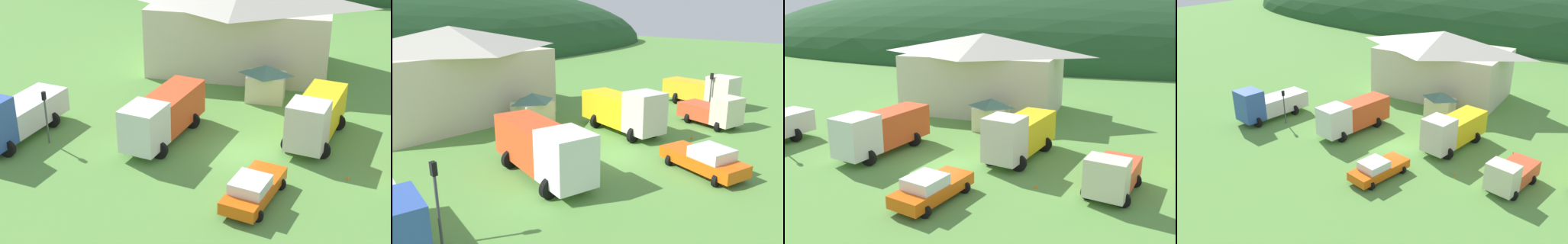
# 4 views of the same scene
# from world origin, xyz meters

# --- Properties ---
(ground_plane) EXTENTS (200.00, 200.00, 0.00)m
(ground_plane) POSITION_xyz_m (0.00, 0.00, 0.00)
(ground_plane) COLOR #5B9342
(depot_building) EXTENTS (15.98, 9.93, 7.82)m
(depot_building) POSITION_xyz_m (-2.45, 16.00, 4.03)
(depot_building) COLOR beige
(depot_building) RESTS_ON ground
(play_shed_cream) EXTENTS (3.04, 2.34, 2.78)m
(play_shed_cream) POSITION_xyz_m (0.52, 9.14, 1.43)
(play_shed_cream) COLOR beige
(play_shed_cream) RESTS_ON ground
(box_truck_blue) EXTENTS (4.09, 7.93, 3.67)m
(box_truck_blue) POSITION_xyz_m (-14.63, -1.34, 1.72)
(box_truck_blue) COLOR #3356AD
(box_truck_blue) RESTS_ON ground
(heavy_rig_white) EXTENTS (4.00, 8.20, 3.28)m
(heavy_rig_white) POSITION_xyz_m (-5.17, 0.91, 1.80)
(heavy_rig_white) COLOR white
(heavy_rig_white) RESTS_ON ground
(flatbed_truck_yellow) EXTENTS (3.98, 7.71, 3.50)m
(flatbed_truck_yellow) POSITION_xyz_m (4.49, 3.02, 1.79)
(flatbed_truck_yellow) COLOR silver
(flatbed_truck_yellow) RESTS_ON ground
(service_pickup_orange) EXTENTS (3.21, 5.46, 1.66)m
(service_pickup_orange) POSITION_xyz_m (1.65, -5.17, 0.83)
(service_pickup_orange) COLOR #F05D0F
(service_pickup_orange) RESTS_ON ground
(traffic_light_west) EXTENTS (0.20, 0.32, 3.59)m
(traffic_light_west) POSITION_xyz_m (-12.26, -1.27, 2.24)
(traffic_light_west) COLOR #4C4C51
(traffic_light_west) RESTS_ON ground
(traffic_cone_near_pickup) EXTENTS (0.36, 0.36, 0.49)m
(traffic_cone_near_pickup) POSITION_xyz_m (6.68, -1.54, 0.00)
(traffic_cone_near_pickup) COLOR orange
(traffic_cone_near_pickup) RESTS_ON ground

